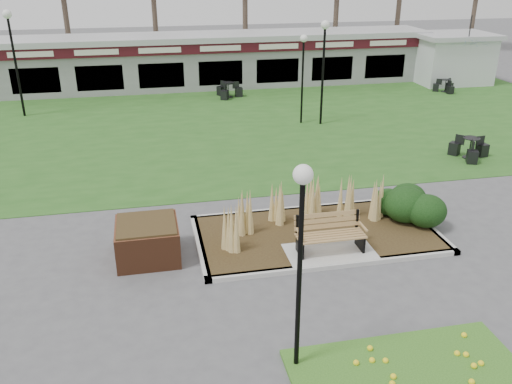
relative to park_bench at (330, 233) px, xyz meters
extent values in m
plane|color=#515154|center=(0.00, -0.25, -0.59)|extent=(100.00, 100.00, 0.00)
cube|color=#27591C|center=(0.00, 11.75, -0.58)|extent=(34.00, 16.00, 0.02)
cube|color=#352315|center=(0.00, 0.95, -0.53)|extent=(6.22, 3.22, 0.12)
cube|color=#B7B7B2|center=(0.00, -0.66, -0.53)|extent=(6.40, 0.18, 0.12)
cube|color=#B7B7B2|center=(0.00, 2.56, -0.53)|extent=(6.40, 0.18, 0.12)
cube|color=#B7B7B2|center=(-3.11, 0.95, -0.53)|extent=(0.18, 3.40, 0.12)
cube|color=#B7B7B2|center=(3.11, 0.95, -0.53)|extent=(0.18, 3.40, 0.12)
cube|color=#B7B7B2|center=(0.00, -0.10, -0.52)|extent=(2.20, 1.20, 0.13)
cone|color=tan|center=(-1.90, 1.35, 0.11)|extent=(0.36, 0.36, 1.15)
cone|color=tan|center=(-0.90, 1.75, 0.11)|extent=(0.36, 0.36, 1.15)
cone|color=tan|center=(0.20, 1.95, 0.11)|extent=(0.36, 0.36, 1.15)
cone|color=tan|center=(1.10, 1.75, 0.11)|extent=(0.36, 0.36, 1.15)
cone|color=tan|center=(1.90, 1.35, 0.11)|extent=(0.36, 0.36, 1.15)
cone|color=tan|center=(-2.40, 0.55, 0.11)|extent=(0.36, 0.36, 1.15)
ellipsoid|color=black|center=(2.60, 1.15, 0.00)|extent=(1.21, 1.10, 0.99)
ellipsoid|color=black|center=(3.00, 0.75, -0.04)|extent=(1.10, 1.00, 0.90)
ellipsoid|color=black|center=(2.90, 1.65, -0.06)|extent=(1.06, 0.96, 0.86)
ellipsoid|color=black|center=(2.30, 1.65, -0.11)|extent=(0.92, 0.84, 0.76)
cube|color=olive|center=(0.00, -0.10, -0.03)|extent=(1.70, 0.57, 0.04)
cube|color=olive|center=(0.00, 0.21, 0.25)|extent=(1.70, 0.13, 0.44)
cube|color=black|center=(-0.78, -0.10, -0.25)|extent=(0.06, 0.55, 0.42)
cube|color=black|center=(0.78, -0.10, -0.25)|extent=(0.06, 0.55, 0.42)
cube|color=black|center=(-0.78, 0.20, 0.22)|extent=(0.06, 0.06, 0.50)
cube|color=black|center=(0.78, 0.20, 0.22)|extent=(0.06, 0.06, 0.50)
cube|color=olive|center=(-0.82, -0.12, 0.15)|extent=(0.05, 0.50, 0.04)
cube|color=olive|center=(0.82, -0.12, 0.15)|extent=(0.05, 0.50, 0.04)
cube|color=brown|center=(-4.40, 0.75, -0.14)|extent=(1.50, 1.50, 0.90)
cube|color=#352315|center=(-4.40, 0.75, 0.33)|extent=(1.40, 1.40, 0.06)
cube|color=gray|center=(0.00, 19.75, 0.71)|extent=(24.00, 3.00, 2.60)
cube|color=#410E15|center=(0.00, 18.20, 1.76)|extent=(24.00, 0.18, 0.55)
cube|color=silver|center=(0.00, 19.75, 2.16)|extent=(24.60, 3.40, 0.30)
cube|color=silver|center=(0.00, 18.09, 1.76)|extent=(22.00, 0.02, 0.28)
cube|color=black|center=(0.00, 18.30, 0.41)|extent=(22.00, 0.10, 1.30)
cube|color=silver|center=(13.50, 17.75, 0.71)|extent=(4.00, 3.00, 2.60)
cube|color=silver|center=(13.50, 17.75, 2.11)|extent=(4.40, 3.40, 0.25)
cylinder|color=#47382B|center=(-9.00, 27.75, 2.00)|extent=(0.36, 0.36, 5.17)
cylinder|color=#47382B|center=(-3.00, 27.75, 2.00)|extent=(0.36, 0.36, 5.17)
cylinder|color=#47382B|center=(3.00, 27.75, 2.00)|extent=(0.36, 0.36, 5.17)
cylinder|color=#47382B|center=(9.00, 27.75, 2.00)|extent=(0.36, 0.36, 5.17)
cylinder|color=#47382B|center=(15.00, 27.75, 2.00)|extent=(0.36, 0.36, 5.17)
cylinder|color=#47382B|center=(21.00, 27.75, 2.00)|extent=(0.36, 0.36, 5.17)
cylinder|color=black|center=(-1.89, -3.75, 1.21)|extent=(0.09, 0.09, 3.61)
sphere|color=white|center=(-1.89, -3.75, 3.16)|extent=(0.32, 0.32, 0.32)
cylinder|color=black|center=(2.58, 11.34, 1.18)|extent=(0.09, 0.09, 3.54)
sphere|color=white|center=(2.58, 11.34, 3.09)|extent=(0.32, 0.32, 0.32)
cylinder|color=black|center=(3.38, 11.00, 1.45)|extent=(0.10, 0.10, 4.09)
sphere|color=white|center=(3.38, 11.00, 3.66)|extent=(0.37, 0.37, 0.37)
cylinder|color=black|center=(-9.73, 15.08, 1.60)|extent=(0.11, 0.11, 4.37)
sphere|color=white|center=(-9.73, 15.08, 3.96)|extent=(0.39, 0.39, 0.39)
cylinder|color=black|center=(0.16, 16.75, -0.55)|extent=(0.46, 0.46, 0.03)
cylinder|color=black|center=(0.16, 16.75, -0.18)|extent=(0.05, 0.05, 0.75)
cylinder|color=black|center=(0.16, 16.75, 0.20)|extent=(0.62, 0.62, 0.03)
cube|color=black|center=(0.73, 16.77, -0.33)|extent=(0.37, 0.37, 0.48)
cube|color=black|center=(-0.15, 17.24, -0.33)|extent=(0.49, 0.49, 0.48)
cube|color=black|center=(-0.11, 16.25, -0.33)|extent=(0.48, 0.48, 0.48)
cylinder|color=black|center=(7.34, 5.62, -0.55)|extent=(0.45, 0.45, 0.03)
cylinder|color=black|center=(7.34, 5.62, -0.19)|extent=(0.05, 0.05, 0.74)
cylinder|color=black|center=(7.34, 5.62, 0.19)|extent=(0.62, 0.62, 0.03)
cube|color=black|center=(7.90, 5.69, -0.33)|extent=(0.39, 0.39, 0.47)
cube|color=black|center=(7.00, 6.07, -0.33)|extent=(0.49, 0.49, 0.47)
cube|color=black|center=(7.12, 5.10, -0.33)|extent=(0.46, 0.46, 0.47)
cylinder|color=black|center=(12.00, 15.53, -0.55)|extent=(0.39, 0.39, 0.03)
cylinder|color=black|center=(12.00, 15.53, -0.24)|extent=(0.04, 0.04, 0.64)
cylinder|color=black|center=(12.00, 15.53, 0.09)|extent=(0.54, 0.54, 0.02)
cube|color=black|center=(12.42, 15.79, -0.36)|extent=(0.42, 0.42, 0.41)
cube|color=black|center=(11.57, 15.76, -0.36)|extent=(0.41, 0.41, 0.41)
cube|color=black|center=(12.02, 15.04, -0.36)|extent=(0.32, 0.32, 0.41)
cylinder|color=black|center=(13.49, 16.34, 0.51)|extent=(0.06, 0.06, 2.20)
imported|color=#355FBC|center=(13.49, 16.34, 1.21)|extent=(2.31, 2.36, 2.07)
imported|color=black|center=(-8.00, 20.75, 0.09)|extent=(4.35, 2.58, 1.35)
camera|label=1|loc=(-4.19, -11.19, 6.24)|focal=38.00mm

